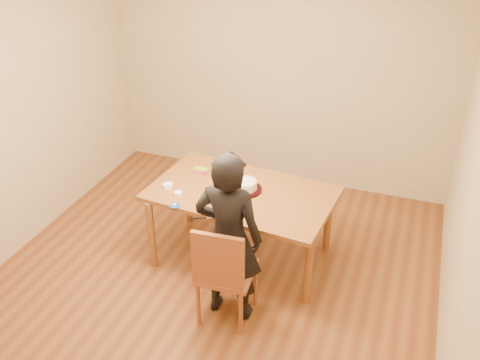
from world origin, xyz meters
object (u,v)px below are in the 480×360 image
(dining_table, at_px, (242,193))
(cake, at_px, (245,185))
(cake_plate, at_px, (245,189))
(dining_chair, at_px, (227,272))
(person, at_px, (229,238))

(dining_table, bearing_deg, cake, 57.42)
(cake_plate, height_order, cake, cake)
(cake, bearing_deg, dining_chair, -81.04)
(cake, height_order, person, person)
(cake_plate, relative_size, cake, 1.41)
(cake_plate, relative_size, person, 0.20)
(dining_chair, distance_m, cake, 0.89)
(dining_chair, xyz_separation_m, person, (0.00, 0.05, 0.31))
(dining_chair, bearing_deg, cake, 95.08)
(dining_table, xyz_separation_m, cake, (0.02, 0.03, 0.08))
(person, bearing_deg, dining_chair, 88.46)
(cake_plate, xyz_separation_m, person, (0.13, -0.76, 0.00))
(person, bearing_deg, cake_plate, -82.07)
(dining_table, distance_m, person, 0.75)
(dining_table, distance_m, cake, 0.09)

